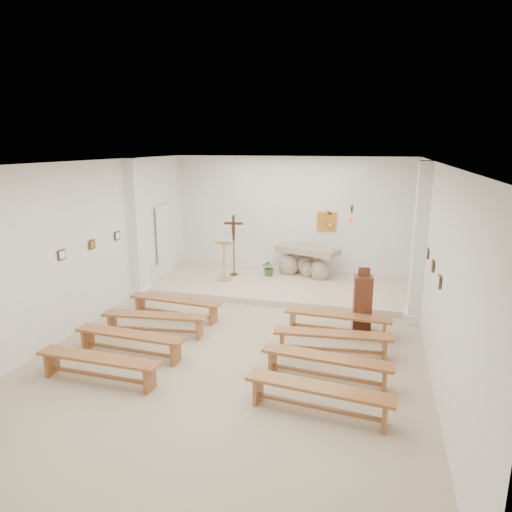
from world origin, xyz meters
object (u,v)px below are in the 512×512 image
(bench_left_second, at_px, (155,319))
(bench_left_fourth, at_px, (99,363))
(bench_right_second, at_px, (333,338))
(crucifix_stand, at_px, (234,241))
(bench_left_third, at_px, (130,339))
(bench_right_fourth, at_px, (319,393))
(donation_pedestal, at_px, (362,303))
(bench_right_front, at_px, (338,319))
(altar, at_px, (306,263))
(bench_right_third, at_px, (327,362))
(lectern, at_px, (224,260))
(bench_left_front, at_px, (175,304))

(bench_left_second, relative_size, bench_left_fourth, 1.01)
(bench_right_second, distance_m, bench_left_fourth, 4.11)
(crucifix_stand, bearing_deg, bench_left_third, -101.31)
(bench_left_fourth, height_order, bench_right_fourth, same)
(bench_right_second, bearing_deg, donation_pedestal, 65.45)
(bench_left_third, bearing_deg, donation_pedestal, 33.16)
(bench_right_front, xyz_separation_m, bench_left_third, (-3.61, -1.98, 0.00))
(altar, distance_m, bench_left_fourth, 7.08)
(bench_right_front, distance_m, bench_right_third, 1.98)
(donation_pedestal, xyz_separation_m, bench_right_fourth, (-0.47, -3.32, -0.27))
(lectern, bearing_deg, bench_right_second, -49.27)
(crucifix_stand, relative_size, donation_pedestal, 1.26)
(crucifix_stand, height_order, bench_left_second, crucifix_stand)
(lectern, relative_size, bench_left_fourth, 0.53)
(bench_left_front, xyz_separation_m, bench_right_second, (3.61, -0.99, 0.00))
(lectern, height_order, bench_left_second, lectern)
(bench_right_third, height_order, bench_right_fourth, same)
(altar, bearing_deg, bench_right_front, -52.26)
(bench_right_third, bearing_deg, bench_right_fourth, -84.03)
(bench_right_front, height_order, bench_right_fourth, same)
(bench_left_fourth, bearing_deg, bench_left_second, 91.85)
(bench_left_front, height_order, bench_right_front, same)
(bench_right_front, height_order, bench_left_fourth, same)
(crucifix_stand, xyz_separation_m, bench_left_fourth, (-0.36, -6.16, -0.82))
(donation_pedestal, height_order, bench_left_third, donation_pedestal)
(altar, relative_size, lectern, 1.64)
(crucifix_stand, bearing_deg, bench_right_second, -59.46)
(bench_left_fourth, relative_size, bench_right_fourth, 0.99)
(bench_left_fourth, bearing_deg, altar, 72.18)
(donation_pedestal, bearing_deg, bench_right_fourth, -105.17)
(altar, distance_m, lectern, 2.39)
(bench_right_front, bearing_deg, altar, 110.98)
(bench_right_third, distance_m, bench_left_fourth, 3.74)
(bench_right_second, bearing_deg, bench_left_fourth, -156.62)
(donation_pedestal, xyz_separation_m, bench_left_second, (-4.07, -1.34, -0.27))
(bench_right_front, xyz_separation_m, bench_right_third, (0.00, -1.98, 0.00))
(bench_left_second, bearing_deg, lectern, 79.77)
(bench_right_second, height_order, bench_left_third, same)
(altar, bearing_deg, bench_right_fourth, -60.16)
(donation_pedestal, distance_m, bench_left_front, 4.10)
(altar, xyz_separation_m, donation_pedestal, (1.69, -3.35, 0.11))
(donation_pedestal, distance_m, bench_right_front, 0.64)
(bench_right_third, bearing_deg, lectern, 131.88)
(crucifix_stand, distance_m, bench_right_fourth, 7.01)
(lectern, relative_size, bench_left_third, 0.53)
(bench_left_third, relative_size, bench_right_third, 1.00)
(bench_right_front, height_order, bench_right_second, same)
(bench_left_front, bearing_deg, bench_left_third, -85.09)
(bench_right_second, bearing_deg, bench_right_fourth, -95.34)
(bench_right_third, xyz_separation_m, bench_left_fourth, (-3.61, -0.99, 0.00))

